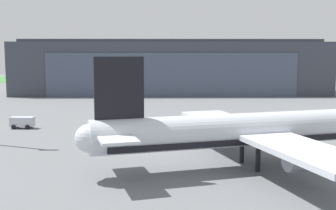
% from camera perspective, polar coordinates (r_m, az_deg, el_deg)
% --- Properties ---
extents(ground_plane, '(440.00, 440.00, 0.00)m').
position_cam_1_polar(ground_plane, '(60.18, -1.14, -5.78)').
color(ground_plane, slate).
extents(grass_field_strip, '(440.00, 56.00, 0.08)m').
position_cam_1_polar(grass_field_strip, '(225.87, -0.95, 3.50)').
color(grass_field_strip, '#418139').
rests_on(grass_field_strip, ground_plane).
extents(maintenance_hangar, '(101.35, 28.91, 18.16)m').
position_cam_1_polar(maintenance_hangar, '(144.42, 0.39, 5.03)').
color(maintenance_hangar, '#383D47').
rests_on(maintenance_hangar, ground_plane).
extents(airliner_near_left, '(42.06, 36.32, 12.90)m').
position_cam_1_polar(airliner_near_left, '(51.03, 12.52, -3.29)').
color(airliner_near_left, silver).
rests_on(airliner_near_left, ground_plane).
extents(fuel_bowser, '(4.15, 2.32, 2.06)m').
position_cam_1_polar(fuel_bowser, '(79.88, -18.96, -2.15)').
color(fuel_bowser, '#B7BCC6').
rests_on(fuel_bowser, ground_plane).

